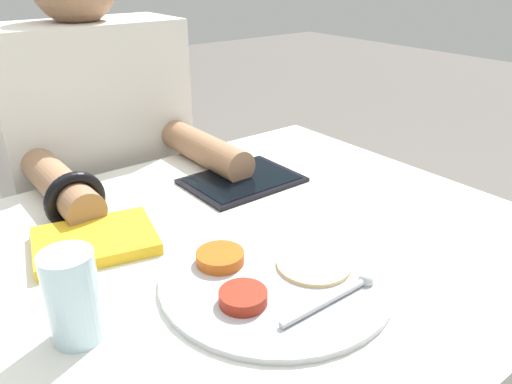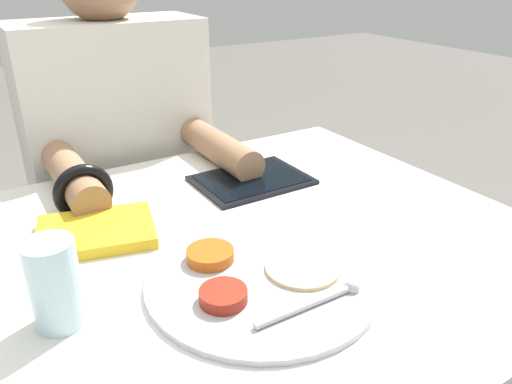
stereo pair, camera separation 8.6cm
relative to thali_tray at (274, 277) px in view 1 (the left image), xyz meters
name	(u,v)px [view 1 (the left image)]	position (x,y,z in m)	size (l,w,h in m)	color
thali_tray	(274,277)	(0.00, 0.00, 0.00)	(0.34, 0.34, 0.03)	#B7BABF
red_notebook	(95,242)	(-0.17, 0.25, 0.00)	(0.22, 0.18, 0.02)	silver
tablet_device	(242,180)	(0.17, 0.31, 0.00)	(0.23, 0.17, 0.01)	black
person_diner	(107,214)	(0.01, 0.68, -0.18)	(0.43, 0.49, 1.21)	black
drinking_glass	(73,297)	(-0.26, 0.06, 0.05)	(0.06, 0.06, 0.12)	silver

